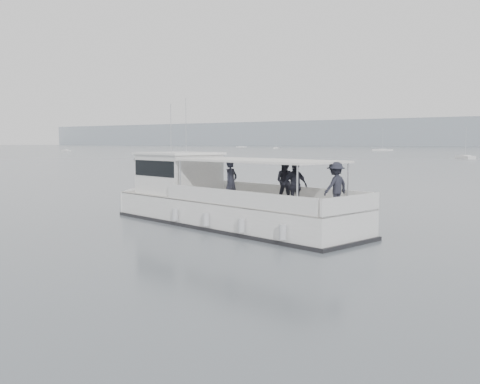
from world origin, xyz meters
The scene contains 3 objects.
ground centered at (0.00, 0.00, 0.00)m, with size 1400.00×1400.00×0.00m, color #575F66.
tour_boat centered at (0.42, 0.75, 1.05)m, with size 15.35×6.53×6.41m.
moored_fleet centered at (-28.79, 208.28, 0.36)m, with size 431.26×344.17×10.79m.
Camera 1 is at (15.95, -19.44, 3.86)m, focal length 40.00 mm.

